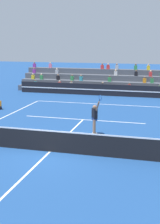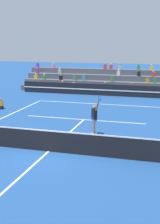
# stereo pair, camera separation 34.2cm
# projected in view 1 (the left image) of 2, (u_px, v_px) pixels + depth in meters

# --- Properties ---
(ground_plane) EXTENTS (120.00, 120.00, 0.00)m
(ground_plane) POSITION_uv_depth(u_px,v_px,m) (50.00, 152.00, 14.90)
(ground_plane) COLOR navy
(court_lines) EXTENTS (11.10, 23.90, 0.01)m
(court_lines) POSITION_uv_depth(u_px,v_px,m) (50.00, 152.00, 14.90)
(court_lines) COLOR white
(court_lines) RESTS_ON ground
(tennis_net) EXTENTS (12.00, 0.10, 1.10)m
(tennis_net) POSITION_uv_depth(u_px,v_px,m) (50.00, 141.00, 14.78)
(tennis_net) COLOR #2D6B38
(tennis_net) RESTS_ON ground
(sponsor_banner_wall) EXTENTS (18.00, 0.26, 1.10)m
(sponsor_banner_wall) POSITION_uv_depth(u_px,v_px,m) (108.00, 90.00, 29.98)
(sponsor_banner_wall) COLOR black
(sponsor_banner_wall) RESTS_ON ground
(bleacher_stand) EXTENTS (19.73, 3.80, 2.83)m
(bleacher_stand) POSITION_uv_depth(u_px,v_px,m) (113.00, 83.00, 32.90)
(bleacher_stand) COLOR #4C515B
(bleacher_stand) RESTS_ON ground
(tennis_player) EXTENTS (0.74, 0.93, 2.43)m
(tennis_player) POSITION_uv_depth(u_px,v_px,m) (95.00, 118.00, 17.35)
(tennis_player) COLOR #9E7051
(tennis_player) RESTS_ON ground
(tennis_ball) EXTENTS (0.07, 0.07, 0.07)m
(tennis_ball) POSITION_uv_depth(u_px,v_px,m) (68.00, 132.00, 17.96)
(tennis_ball) COLOR #C6DB33
(tennis_ball) RESTS_ON ground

